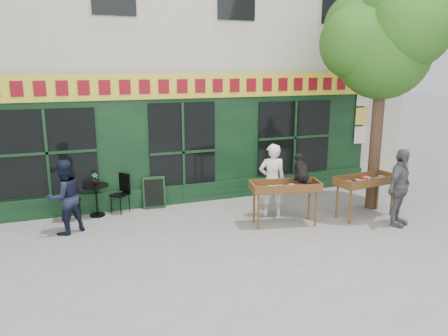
{
  "coord_description": "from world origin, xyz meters",
  "views": [
    {
      "loc": [
        -2.83,
        -8.22,
        3.48
      ],
      "look_at": [
        0.43,
        0.5,
        1.3
      ],
      "focal_mm": 35.0,
      "sensor_mm": 36.0,
      "label": 1
    }
  ],
  "objects_px": {
    "book_cart_center": "(285,189)",
    "dog": "(301,168)",
    "book_cart_right": "(366,183)",
    "man_left": "(64,197)",
    "man_right": "(399,188)",
    "bistro_table": "(96,194)",
    "woman": "(272,180)"
  },
  "relations": [
    {
      "from": "man_right",
      "to": "man_left",
      "type": "relative_size",
      "value": 1.09
    },
    {
      "from": "book_cart_center",
      "to": "man_right",
      "type": "bearing_deg",
      "value": -10.27
    },
    {
      "from": "book_cart_center",
      "to": "bistro_table",
      "type": "xyz_separation_m",
      "value": [
        -3.9,
        2.06,
        -0.28
      ]
    },
    {
      "from": "woman",
      "to": "bistro_table",
      "type": "distance_m",
      "value": 4.16
    },
    {
      "from": "man_left",
      "to": "woman",
      "type": "bearing_deg",
      "value": 144.78
    },
    {
      "from": "man_right",
      "to": "bistro_table",
      "type": "bearing_deg",
      "value": 127.48
    },
    {
      "from": "woman",
      "to": "man_left",
      "type": "xyz_separation_m",
      "value": [
        -4.6,
        0.51,
        -0.07
      ]
    },
    {
      "from": "woman",
      "to": "book_cart_right",
      "type": "distance_m",
      "value": 2.19
    },
    {
      "from": "book_cart_center",
      "to": "dog",
      "type": "bearing_deg",
      "value": 3.37
    },
    {
      "from": "book_cart_center",
      "to": "book_cart_right",
      "type": "distance_m",
      "value": 2.04
    },
    {
      "from": "book_cart_center",
      "to": "man_right",
      "type": "distance_m",
      "value": 2.51
    },
    {
      "from": "bistro_table",
      "to": "man_right",
      "type": "bearing_deg",
      "value": -25.67
    },
    {
      "from": "bistro_table",
      "to": "woman",
      "type": "bearing_deg",
      "value": -19.92
    },
    {
      "from": "bistro_table",
      "to": "dog",
      "type": "bearing_deg",
      "value": -26.44
    },
    {
      "from": "book_cart_right",
      "to": "book_cart_center",
      "type": "bearing_deg",
      "value": 168.09
    },
    {
      "from": "woman",
      "to": "man_left",
      "type": "height_order",
      "value": "woman"
    },
    {
      "from": "woman",
      "to": "bistro_table",
      "type": "relative_size",
      "value": 2.28
    },
    {
      "from": "man_right",
      "to": "man_left",
      "type": "bearing_deg",
      "value": 136.34
    },
    {
      "from": "man_left",
      "to": "man_right",
      "type": "bearing_deg",
      "value": 134.32
    },
    {
      "from": "man_right",
      "to": "book_cart_right",
      "type": "bearing_deg",
      "value": 84.95
    },
    {
      "from": "man_right",
      "to": "dog",
      "type": "bearing_deg",
      "value": 129.17
    },
    {
      "from": "book_cart_right",
      "to": "man_left",
      "type": "bearing_deg",
      "value": 161.7
    },
    {
      "from": "bistro_table",
      "to": "man_left",
      "type": "relative_size",
      "value": 0.48
    },
    {
      "from": "dog",
      "to": "woman",
      "type": "bearing_deg",
      "value": 128.07
    },
    {
      "from": "book_cart_right",
      "to": "man_right",
      "type": "height_order",
      "value": "man_right"
    },
    {
      "from": "book_cart_center",
      "to": "dog",
      "type": "relative_size",
      "value": 2.66
    },
    {
      "from": "man_left",
      "to": "book_cart_right",
      "type": "bearing_deg",
      "value": 139.68
    },
    {
      "from": "dog",
      "to": "man_right",
      "type": "distance_m",
      "value": 2.2
    },
    {
      "from": "book_cart_center",
      "to": "man_left",
      "type": "height_order",
      "value": "man_left"
    },
    {
      "from": "dog",
      "to": "man_right",
      "type": "bearing_deg",
      "value": -12.48
    },
    {
      "from": "book_cart_center",
      "to": "bistro_table",
      "type": "height_order",
      "value": "book_cart_center"
    },
    {
      "from": "book_cart_center",
      "to": "man_right",
      "type": "height_order",
      "value": "man_right"
    }
  ]
}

